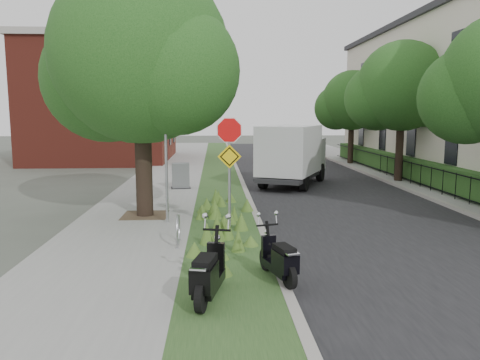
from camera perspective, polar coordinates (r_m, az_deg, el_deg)
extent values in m
plane|color=#4C5147|center=(12.37, 5.37, -7.40)|extent=(120.00, 120.00, 0.00)
cube|color=gray|center=(22.17, -9.44, -0.43)|extent=(3.50, 60.00, 0.12)
cube|color=#2A4D21|center=(22.03, -2.32, -0.38)|extent=(2.00, 60.00, 0.12)
cube|color=#9E9991|center=(22.07, 0.28, -0.34)|extent=(0.20, 60.00, 0.13)
cube|color=black|center=(22.55, 9.19, -0.42)|extent=(7.00, 60.00, 0.01)
cube|color=#9E9991|center=(23.54, 17.55, -0.19)|extent=(0.20, 60.00, 0.13)
cube|color=gray|center=(24.19, 21.32, -0.17)|extent=(3.20, 60.00, 0.12)
cylinder|color=black|center=(14.79, -11.73, 4.28)|extent=(0.52, 0.52, 4.48)
sphere|color=#194416|center=(14.87, -12.04, 14.80)|extent=(5.40, 5.40, 5.40)
sphere|color=#194416|center=(15.82, -15.95, 11.80)|extent=(4.05, 4.05, 4.05)
sphere|color=#194416|center=(14.02, -7.92, 13.10)|extent=(3.78, 3.78, 3.78)
cube|color=#473828|center=(15.09, -11.48, -4.21)|extent=(1.40, 1.40, 0.01)
cylinder|color=#A5A8AD|center=(13.72, -9.01, 3.06)|extent=(0.08, 0.08, 4.00)
torus|color=#A5A8AD|center=(11.57, -7.57, -5.97)|extent=(0.05, 0.77, 0.77)
cube|color=#A5A8AD|center=(11.32, -7.67, -8.18)|extent=(0.06, 0.06, 0.04)
cube|color=#A5A8AD|center=(12.01, -7.40, -7.22)|extent=(0.06, 0.06, 0.04)
cylinder|color=#A5A8AD|center=(12.51, -1.29, 0.38)|extent=(0.07, 0.07, 3.00)
cylinder|color=red|center=(12.38, -1.31, 6.11)|extent=(0.86, 0.03, 0.86)
cylinder|color=white|center=(12.39, -1.31, 6.11)|extent=(0.94, 0.02, 0.94)
cube|color=yellow|center=(12.42, -1.30, 2.88)|extent=(0.64, 0.03, 0.64)
cube|color=black|center=(23.68, 19.24, 2.23)|extent=(0.04, 24.00, 0.04)
cube|color=black|center=(23.77, 19.15, 0.31)|extent=(0.04, 24.00, 0.04)
cylinder|color=black|center=(23.72, 19.19, 1.15)|extent=(0.03, 0.03, 1.00)
cube|color=#1E4217|center=(23.99, 20.74, 1.27)|extent=(1.00, 24.00, 1.10)
cube|color=#2D2D33|center=(23.89, 21.30, 9.94)|extent=(0.25, 26.00, 0.60)
cube|color=maroon|center=(34.67, -16.15, 8.92)|extent=(9.00, 10.00, 8.00)
cube|color=#9E9991|center=(34.99, -16.42, 15.65)|extent=(9.40, 10.40, 0.40)
sphere|color=#194416|center=(16.42, 25.97, 9.16)|extent=(3.00, 3.00, 3.00)
cylinder|color=black|center=(23.53, 18.91, 4.82)|extent=(0.36, 0.36, 4.03)
sphere|color=#194416|center=(23.53, 19.19, 10.77)|extent=(4.20, 4.20, 4.20)
sphere|color=#194416|center=(23.77, 16.41, 9.59)|extent=(3.15, 3.15, 3.15)
sphere|color=#194416|center=(23.36, 21.56, 9.65)|extent=(2.94, 2.94, 2.94)
cylinder|color=black|center=(31.09, 13.38, 5.36)|extent=(0.36, 0.36, 3.64)
sphere|color=#194416|center=(31.07, 13.52, 9.43)|extent=(3.80, 3.80, 3.80)
sphere|color=#194416|center=(31.38, 11.68, 8.60)|extent=(2.85, 2.85, 2.85)
sphere|color=#194416|center=(30.84, 15.12, 8.68)|extent=(2.66, 2.66, 2.66)
cylinder|color=black|center=(8.88, -2.73, -11.10)|extent=(0.23, 0.53, 0.52)
cylinder|color=black|center=(7.76, -4.75, -14.01)|extent=(0.23, 0.53, 0.52)
cube|color=black|center=(8.27, -3.75, -12.45)|extent=(0.58, 1.19, 0.18)
cube|color=black|center=(7.87, -4.37, -11.69)|extent=(0.49, 0.71, 0.40)
cube|color=black|center=(7.83, -4.30, -9.79)|extent=(0.42, 0.65, 0.12)
cylinder|color=black|center=(9.70, 3.19, -9.61)|extent=(0.23, 0.47, 0.46)
cylinder|color=black|center=(8.75, 6.06, -11.63)|extent=(0.23, 0.47, 0.46)
cube|color=black|center=(9.18, 4.66, -10.54)|extent=(0.58, 1.06, 0.16)
cube|color=black|center=(8.84, 5.52, -9.83)|extent=(0.47, 0.64, 0.35)
cube|color=black|center=(8.81, 5.42, -8.32)|extent=(0.41, 0.59, 0.11)
cube|color=#262628|center=(21.74, 6.40, 0.62)|extent=(3.90, 5.48, 0.17)
cube|color=#B7BABC|center=(23.57, 7.69, 3.19)|extent=(2.37, 2.06, 1.55)
cube|color=silver|center=(21.10, 6.07, 3.71)|extent=(3.47, 4.23, 2.13)
cube|color=#262628|center=(20.30, -7.22, -0.94)|extent=(0.88, 0.64, 0.04)
cube|color=slate|center=(20.23, -7.25, 0.54)|extent=(0.78, 0.54, 1.09)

